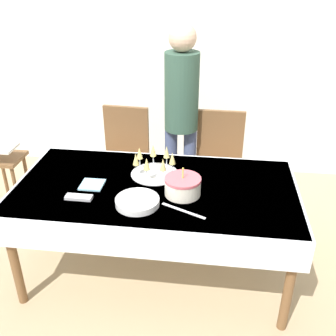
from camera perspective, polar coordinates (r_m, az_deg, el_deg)
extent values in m
plane|color=tan|center=(3.06, -1.60, -14.58)|extent=(12.00, 12.00, 0.00)
cube|color=silver|center=(4.05, 2.06, 17.75)|extent=(8.00, 0.05, 2.70)
cube|color=white|center=(2.63, -1.80, -2.87)|extent=(1.85, 0.94, 0.03)
cube|color=white|center=(2.67, -1.78, -4.53)|extent=(1.88, 0.97, 0.21)
cylinder|color=brown|center=(2.78, -21.40, -12.42)|extent=(0.06, 0.06, 0.71)
cylinder|color=brown|center=(2.55, 17.17, -16.00)|extent=(0.06, 0.06, 0.71)
cylinder|color=brown|center=(3.38, -15.26, -3.63)|extent=(0.06, 0.06, 0.71)
cylinder|color=brown|center=(3.19, 15.12, -5.71)|extent=(0.06, 0.06, 0.71)
cube|color=brown|center=(3.46, -6.70, -0.36)|extent=(0.45, 0.45, 0.04)
cube|color=brown|center=(3.51, -6.02, 4.99)|extent=(0.40, 0.06, 0.50)
cylinder|color=brown|center=(3.38, -4.46, -5.49)|extent=(0.04, 0.04, 0.42)
cylinder|color=brown|center=(3.48, -10.20, -4.79)|extent=(0.04, 0.04, 0.42)
cylinder|color=brown|center=(3.68, -3.00, -2.46)|extent=(0.04, 0.04, 0.42)
cylinder|color=brown|center=(3.77, -8.32, -1.90)|extent=(0.04, 0.04, 0.42)
cube|color=brown|center=(3.37, 7.19, -1.22)|extent=(0.43, 0.43, 0.04)
cube|color=brown|center=(3.42, 7.58, 4.29)|extent=(0.40, 0.04, 0.50)
cylinder|color=brown|center=(3.34, 9.94, -6.37)|extent=(0.04, 0.04, 0.42)
cylinder|color=brown|center=(3.34, 3.74, -5.93)|extent=(0.04, 0.04, 0.42)
cylinder|color=brown|center=(3.64, 9.91, -3.19)|extent=(0.04, 0.04, 0.42)
cylinder|color=brown|center=(3.64, 4.26, -2.80)|extent=(0.04, 0.04, 0.42)
cylinder|color=silver|center=(2.50, 2.14, -2.83)|extent=(0.23, 0.23, 0.10)
cylinder|color=#D15B66|center=(2.47, 2.16, -1.64)|extent=(0.23, 0.23, 0.02)
cylinder|color=yellow|center=(2.45, 2.18, -0.85)|extent=(0.01, 0.01, 0.06)
sphere|color=#F9CC4C|center=(2.43, 2.19, -0.07)|extent=(0.01, 0.01, 0.01)
cylinder|color=silver|center=(2.76, -1.94, -0.85)|extent=(0.33, 0.33, 0.01)
cylinder|color=silver|center=(2.73, 0.62, -0.98)|extent=(0.05, 0.05, 0.00)
cylinder|color=silver|center=(2.71, 0.63, -0.16)|extent=(0.01, 0.01, 0.08)
cone|color=#E0CC72|center=(2.67, 0.64, 1.45)|extent=(0.04, 0.04, 0.08)
cylinder|color=silver|center=(2.82, -0.20, -0.01)|extent=(0.05, 0.05, 0.00)
cylinder|color=silver|center=(2.80, -0.20, 0.79)|extent=(0.01, 0.01, 0.08)
cone|color=#E0CC72|center=(2.76, -0.20, 2.36)|extent=(0.04, 0.04, 0.08)
cylinder|color=silver|center=(2.84, -2.13, 0.22)|extent=(0.05, 0.05, 0.00)
cylinder|color=silver|center=(2.82, -2.15, 1.02)|extent=(0.01, 0.01, 0.08)
cone|color=#E0CC72|center=(2.78, -2.18, 2.57)|extent=(0.04, 0.04, 0.08)
cylinder|color=silver|center=(2.81, -4.07, -0.18)|extent=(0.05, 0.05, 0.00)
cylinder|color=silver|center=(2.79, -4.10, 0.63)|extent=(0.01, 0.01, 0.08)
cone|color=#E0CC72|center=(2.75, -4.16, 2.20)|extent=(0.04, 0.04, 0.08)
cylinder|color=silver|center=(2.73, -4.59, -1.12)|extent=(0.05, 0.05, 0.00)
cylinder|color=silver|center=(2.71, -4.63, -0.29)|extent=(0.01, 0.01, 0.08)
cone|color=#E0CC72|center=(2.67, -4.70, 1.31)|extent=(0.04, 0.04, 0.08)
cylinder|color=silver|center=(2.66, -3.05, -1.84)|extent=(0.05, 0.05, 0.00)
cylinder|color=silver|center=(2.64, -3.07, -1.01)|extent=(0.01, 0.01, 0.08)
cone|color=#E0CC72|center=(2.60, -3.12, 0.63)|extent=(0.04, 0.04, 0.08)
cylinder|color=silver|center=(2.65, -0.72, -1.96)|extent=(0.05, 0.05, 0.00)
cylinder|color=silver|center=(2.63, -0.73, -1.12)|extent=(0.01, 0.01, 0.08)
cone|color=#E0CC72|center=(2.59, -0.74, 0.52)|extent=(0.04, 0.04, 0.08)
cylinder|color=white|center=(2.43, -4.45, -5.24)|extent=(0.27, 0.27, 0.01)
cylinder|color=white|center=(2.43, -4.46, -5.10)|extent=(0.27, 0.27, 0.01)
cylinder|color=white|center=(2.42, -4.47, -4.96)|extent=(0.27, 0.27, 0.01)
cylinder|color=white|center=(2.42, -4.47, -4.82)|extent=(0.27, 0.27, 0.01)
cylinder|color=white|center=(2.42, -4.48, -4.68)|extent=(0.27, 0.27, 0.01)
cylinder|color=white|center=(2.41, -4.48, -4.54)|extent=(0.27, 0.27, 0.01)
cube|color=silver|center=(2.37, 2.24, -6.23)|extent=(0.28, 0.15, 0.00)
cube|color=silver|center=(2.54, -12.82, -4.17)|extent=(0.17, 0.06, 0.02)
cube|color=#8CC6E0|center=(2.67, -10.95, -2.40)|extent=(0.15, 0.15, 0.01)
cylinder|color=#3F4C72|center=(3.53, 0.51, -0.24)|extent=(0.11, 0.11, 0.80)
cylinder|color=#3F4C72|center=(3.51, 3.10, -0.39)|extent=(0.11, 0.11, 0.80)
cylinder|color=#335142|center=(3.24, 2.00, 10.95)|extent=(0.28, 0.28, 0.64)
sphere|color=#D8B293|center=(3.14, 2.13, 18.41)|extent=(0.22, 0.22, 0.22)
cube|color=brown|center=(3.68, -22.61, 1.31)|extent=(0.30, 0.30, 0.03)
cylinder|color=brown|center=(3.67, -21.09, -3.48)|extent=(0.03, 0.03, 0.54)
cylinder|color=brown|center=(3.94, -22.53, -1.56)|extent=(0.03, 0.03, 0.54)
cylinder|color=brown|center=(3.84, -19.66, -1.80)|extent=(0.03, 0.03, 0.54)
cube|color=#4CA5D8|center=(3.51, -21.32, -7.15)|extent=(0.18, 0.11, 0.32)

